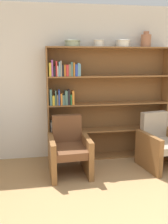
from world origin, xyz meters
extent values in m
cube|color=silver|center=(0.00, 2.56, 1.38)|extent=(12.00, 0.06, 2.75)
cube|color=brown|center=(-1.28, 2.37, 1.01)|extent=(0.02, 0.30, 2.03)
cube|color=brown|center=(0.92, 2.37, 1.01)|extent=(0.02, 0.30, 2.03)
cube|color=brown|center=(-0.18, 2.37, 2.01)|extent=(2.17, 0.30, 0.03)
cube|color=brown|center=(-0.18, 2.37, 0.01)|extent=(2.17, 0.30, 0.03)
cube|color=brown|center=(-0.18, 2.51, 1.01)|extent=(2.17, 0.01, 2.03)
cube|color=#669EB2|center=(-1.22, 2.31, 0.12)|extent=(0.04, 0.14, 0.18)
cube|color=#388C47|center=(-1.19, 2.32, 0.13)|extent=(0.02, 0.15, 0.20)
cube|color=orange|center=(-1.17, 2.34, 0.16)|extent=(0.02, 0.19, 0.28)
cube|color=white|center=(-1.15, 2.33, 0.16)|extent=(0.02, 0.18, 0.27)
cube|color=#388C47|center=(-1.12, 2.33, 0.12)|extent=(0.02, 0.17, 0.20)
cube|color=red|center=(-1.09, 2.31, 0.12)|extent=(0.02, 0.14, 0.18)
cube|color=#334CB2|center=(-1.06, 2.33, 0.12)|extent=(0.04, 0.18, 0.19)
cube|color=#388C47|center=(-1.02, 2.33, 0.13)|extent=(0.03, 0.18, 0.21)
cube|color=#994C99|center=(-0.98, 2.33, 0.12)|extent=(0.04, 0.17, 0.18)
cube|color=#334CB2|center=(-0.94, 2.31, 0.14)|extent=(0.03, 0.13, 0.22)
cube|color=#994C99|center=(-0.91, 2.33, 0.13)|extent=(0.03, 0.17, 0.21)
cube|color=#994C99|center=(-0.87, 2.30, 0.11)|extent=(0.04, 0.12, 0.18)
cube|color=#669EB2|center=(-0.83, 2.32, 0.13)|extent=(0.03, 0.17, 0.22)
cube|color=red|center=(-0.79, 2.32, 0.12)|extent=(0.04, 0.15, 0.18)
cube|color=orange|center=(-0.75, 2.31, 0.14)|extent=(0.03, 0.14, 0.22)
cube|color=brown|center=(-0.18, 2.37, 0.53)|extent=(2.17, 0.30, 0.02)
cube|color=#B2A899|center=(-1.23, 2.32, 0.64)|extent=(0.03, 0.16, 0.19)
cube|color=#388C47|center=(-1.19, 2.34, 0.68)|extent=(0.03, 0.19, 0.28)
cube|color=#669EB2|center=(-1.16, 2.33, 0.63)|extent=(0.02, 0.17, 0.17)
cube|color=red|center=(-1.13, 2.33, 0.67)|extent=(0.03, 0.18, 0.25)
cube|color=red|center=(-1.10, 2.30, 0.67)|extent=(0.03, 0.12, 0.26)
cube|color=orange|center=(-1.07, 2.32, 0.67)|extent=(0.02, 0.16, 0.25)
cube|color=#7F6B4C|center=(-1.04, 2.34, 0.67)|extent=(0.03, 0.20, 0.24)
cube|color=#994C99|center=(-1.01, 2.34, 0.65)|extent=(0.03, 0.20, 0.22)
cube|color=white|center=(-0.97, 2.31, 0.67)|extent=(0.04, 0.14, 0.25)
cube|color=brown|center=(-0.18, 2.37, 1.03)|extent=(2.17, 0.30, 0.02)
cube|color=#4C756B|center=(-1.22, 2.32, 1.17)|extent=(0.04, 0.16, 0.27)
cube|color=gold|center=(-1.18, 2.31, 1.12)|extent=(0.04, 0.13, 0.16)
cube|color=#4C756B|center=(-1.14, 2.31, 1.16)|extent=(0.02, 0.13, 0.25)
cube|color=#7F6B4C|center=(-1.11, 2.31, 1.13)|extent=(0.02, 0.14, 0.18)
cube|color=#334CB2|center=(-1.08, 2.33, 1.17)|extent=(0.02, 0.18, 0.26)
cube|color=orange|center=(-1.04, 2.32, 1.14)|extent=(0.03, 0.16, 0.20)
cube|color=#4C756B|center=(-1.01, 2.33, 1.12)|extent=(0.04, 0.18, 0.17)
cube|color=#4C756B|center=(-0.96, 2.33, 1.16)|extent=(0.04, 0.18, 0.24)
cube|color=black|center=(-0.91, 2.30, 1.17)|extent=(0.04, 0.13, 0.26)
cube|color=#388C47|center=(-0.88, 2.33, 1.13)|extent=(0.02, 0.17, 0.18)
cube|color=orange|center=(-0.84, 2.31, 1.16)|extent=(0.04, 0.14, 0.24)
cube|color=brown|center=(-0.18, 2.37, 1.52)|extent=(2.17, 0.30, 0.02)
cube|color=gold|center=(-1.22, 2.33, 1.65)|extent=(0.04, 0.18, 0.23)
cube|color=#994C99|center=(-1.19, 2.33, 1.67)|extent=(0.03, 0.17, 0.27)
cube|color=black|center=(-1.15, 2.33, 1.62)|extent=(0.03, 0.17, 0.17)
cube|color=red|center=(-1.12, 2.31, 1.66)|extent=(0.02, 0.13, 0.26)
cube|color=white|center=(-1.09, 2.33, 1.62)|extent=(0.02, 0.17, 0.18)
cube|color=#669EB2|center=(-1.07, 2.32, 1.65)|extent=(0.02, 0.15, 0.24)
cube|color=#B2A899|center=(-1.04, 2.31, 1.66)|extent=(0.02, 0.14, 0.26)
cube|color=black|center=(-1.01, 2.33, 1.63)|extent=(0.03, 0.18, 0.19)
cube|color=orange|center=(-0.98, 2.31, 1.63)|extent=(0.02, 0.13, 0.20)
cube|color=red|center=(-0.93, 2.34, 1.63)|extent=(0.04, 0.20, 0.19)
cube|color=#7F6B4C|center=(-0.89, 2.34, 1.63)|extent=(0.04, 0.19, 0.20)
cube|color=#4C756B|center=(-0.86, 2.31, 1.65)|extent=(0.03, 0.14, 0.24)
cube|color=orange|center=(-0.82, 2.34, 1.65)|extent=(0.02, 0.19, 0.23)
cube|color=#334CB2|center=(-0.78, 2.32, 1.63)|extent=(0.04, 0.17, 0.20)
cube|color=#669EB2|center=(-0.74, 2.31, 1.64)|extent=(0.03, 0.14, 0.22)
cube|color=#669EB2|center=(-0.72, 2.32, 1.64)|extent=(0.02, 0.17, 0.21)
cylinder|color=gray|center=(-0.83, 2.37, 2.08)|extent=(0.25, 0.25, 0.10)
torus|color=gray|center=(-0.83, 2.37, 2.12)|extent=(0.27, 0.27, 0.02)
cylinder|color=silver|center=(-0.37, 2.37, 2.08)|extent=(0.16, 0.16, 0.11)
torus|color=silver|center=(-0.37, 2.37, 2.13)|extent=(0.18, 0.18, 0.02)
cylinder|color=silver|center=(0.06, 2.37, 2.08)|extent=(0.23, 0.23, 0.11)
torus|color=silver|center=(0.06, 2.37, 2.14)|extent=(0.26, 0.26, 0.02)
cylinder|color=#A36647|center=(0.48, 2.37, 2.13)|extent=(0.18, 0.18, 0.21)
cylinder|color=#A36647|center=(0.48, 2.37, 2.27)|extent=(0.10, 0.10, 0.05)
cube|color=brown|center=(-0.67, 1.45, 0.19)|extent=(0.07, 0.07, 0.38)
cube|color=brown|center=(-1.24, 1.42, 0.19)|extent=(0.07, 0.07, 0.38)
cube|color=brown|center=(-0.70, 2.06, 0.19)|extent=(0.07, 0.07, 0.38)
cube|color=brown|center=(-1.27, 2.03, 0.19)|extent=(0.07, 0.07, 0.38)
cube|color=brown|center=(-0.97, 1.74, 0.41)|extent=(0.51, 0.66, 0.12)
cube|color=brown|center=(-0.98, 2.02, 0.68)|extent=(0.49, 0.14, 0.48)
cube|color=brown|center=(-0.69, 1.75, 0.31)|extent=(0.11, 0.68, 0.62)
cube|color=brown|center=(-1.25, 1.72, 0.31)|extent=(0.11, 0.68, 0.62)
cube|color=brown|center=(0.39, 1.38, 0.19)|extent=(0.08, 0.08, 0.38)
cube|color=brown|center=(0.83, 2.09, 0.19)|extent=(0.08, 0.08, 0.38)
cube|color=brown|center=(0.27, 1.98, 0.19)|extent=(0.08, 0.08, 0.38)
cube|color=tan|center=(0.61, 1.74, 0.41)|extent=(0.59, 0.72, 0.12)
cube|color=tan|center=(0.56, 2.01, 0.68)|extent=(0.49, 0.21, 0.48)
cube|color=brown|center=(0.34, 1.68, 0.31)|extent=(0.21, 0.68, 0.62)
camera|label=1|loc=(-1.35, -1.98, 1.85)|focal=40.00mm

